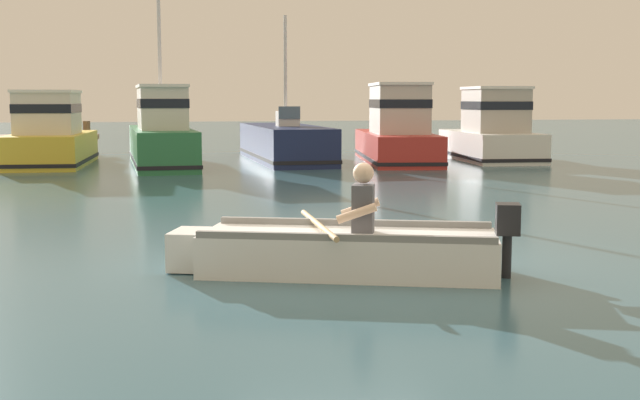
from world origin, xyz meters
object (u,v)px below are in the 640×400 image
(rowboat_with_person, at_px, (342,250))
(moored_boat_green, at_px, (161,136))
(moored_boat_white, at_px, (492,134))
(moored_boat_yellow, at_px, (51,138))
(moored_boat_navy, at_px, (285,144))
(moored_boat_red, at_px, (397,133))

(rowboat_with_person, distance_m, moored_boat_green, 15.10)
(moored_boat_green, bearing_deg, moored_boat_white, 0.79)
(rowboat_with_person, height_order, moored_boat_yellow, moored_boat_yellow)
(moored_boat_green, xyz_separation_m, moored_boat_white, (9.81, 0.13, -0.03))
(moored_boat_yellow, xyz_separation_m, moored_boat_green, (3.04, -0.73, 0.06))
(rowboat_with_person, bearing_deg, moored_boat_green, 96.66)
(rowboat_with_person, xyz_separation_m, moored_boat_navy, (1.90, 16.18, 0.26))
(moored_boat_white, bearing_deg, moored_boat_navy, 170.25)
(moored_boat_yellow, height_order, moored_boat_green, moored_boat_green)
(moored_boat_red, bearing_deg, moored_boat_yellow, 176.16)
(moored_boat_green, distance_m, moored_boat_red, 6.81)
(rowboat_with_person, xyz_separation_m, moored_boat_white, (8.06, 15.12, 0.56))
(rowboat_with_person, relative_size, moored_boat_navy, 0.55)
(moored_boat_green, bearing_deg, moored_boat_navy, 18.14)
(moored_boat_green, height_order, moored_boat_white, moored_boat_green)
(moored_boat_red, bearing_deg, moored_boat_white, 1.34)
(rowboat_with_person, relative_size, moored_boat_white, 0.76)
(moored_boat_red, xyz_separation_m, moored_boat_white, (3.00, 0.07, -0.03))
(moored_boat_navy, xyz_separation_m, moored_boat_white, (6.17, -1.06, 0.30))
(moored_boat_green, bearing_deg, moored_boat_red, 0.54)
(rowboat_with_person, distance_m, moored_boat_yellow, 16.43)
(rowboat_with_person, relative_size, moored_boat_green, 0.56)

